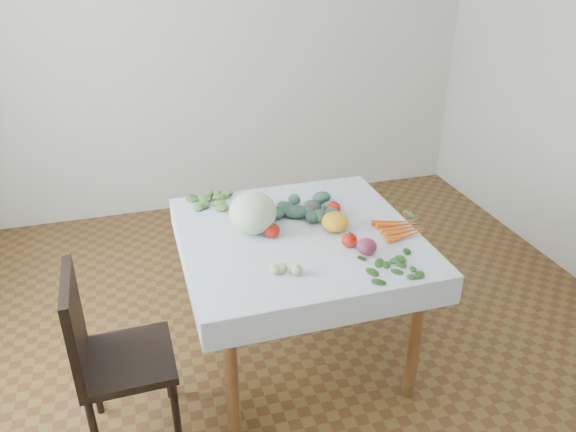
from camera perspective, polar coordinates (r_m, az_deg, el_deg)
name	(u,v)px	position (r m, az deg, el deg)	size (l,w,h in m)	color
ground	(297,353)	(3.16, 0.96, -13.79)	(4.00, 4.00, 0.00)	brown
back_wall	(218,37)	(4.39, -7.12, 17.61)	(4.00, 0.04, 2.70)	silver
table	(298,251)	(2.78, 1.06, -3.58)	(1.00, 1.00, 0.75)	brown
tablecloth	(299,234)	(2.73, 1.08, -1.79)	(1.12, 1.12, 0.01)	white
chair	(105,350)	(2.54, -18.07, -12.81)	(0.40, 0.40, 0.87)	black
cabbage	(253,213)	(2.70, -3.60, 0.35)	(0.23, 0.23, 0.21)	silver
tomato_a	(262,214)	(2.83, -2.68, 0.19)	(0.08, 0.08, 0.07)	red
tomato_b	(334,208)	(2.90, 4.65, 0.81)	(0.08, 0.08, 0.07)	red
tomato_c	(272,231)	(2.68, -1.63, -1.48)	(0.08, 0.08, 0.07)	red
tomato_d	(349,240)	(2.61, 6.25, -2.43)	(0.07, 0.07, 0.07)	red
heirloom_back	(255,206)	(2.89, -3.35, 0.99)	(0.12, 0.12, 0.08)	gold
heirloom_front	(335,222)	(2.73, 4.83, -0.60)	(0.14, 0.14, 0.09)	gold
onion_a	(310,209)	(2.88, 2.25, 0.66)	(0.07, 0.07, 0.06)	#55182E
onion_b	(367,246)	(2.56, 8.01, -3.08)	(0.09, 0.09, 0.08)	#55182E
tomatillo_cluster	(286,268)	(2.41, -0.26, -5.32)	(0.11, 0.10, 0.05)	#C4D078
carrot_bunch	(399,229)	(2.78, 11.23, -1.26)	(0.23, 0.21, 0.03)	orange
kale_bunch	(302,207)	(2.92, 1.39, 0.93)	(0.37, 0.33, 0.05)	#375B4A
basil_bunch	(395,266)	(2.50, 10.83, -5.06)	(0.28, 0.19, 0.01)	#225219
dill_bunch	(209,201)	(3.04, -8.05, 1.55)	(0.25, 0.23, 0.03)	#4B7535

